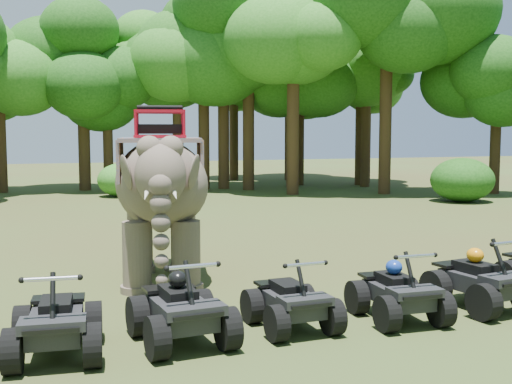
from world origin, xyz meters
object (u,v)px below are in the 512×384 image
at_px(atv_2, 291,292).
at_px(elephant, 161,194).
at_px(atv_3, 398,284).
at_px(atv_4, 481,272).
at_px(atv_1, 181,300).
at_px(atv_0, 55,312).

bearing_deg(atv_2, elephant, 106.06).
height_order(elephant, atv_3, elephant).
height_order(atv_3, atv_4, atv_4).
height_order(atv_2, atv_4, atv_4).
xyz_separation_m(atv_1, atv_3, (3.60, -0.11, -0.04)).
bearing_deg(atv_1, atv_4, -3.85).
relative_size(atv_2, atv_4, 0.90).
distance_m(elephant, atv_2, 4.29).
distance_m(atv_1, atv_3, 3.61).
relative_size(elephant, atv_2, 2.74).
xyz_separation_m(elephant, atv_1, (-0.55, -3.99, -1.16)).
xyz_separation_m(elephant, atv_2, (1.23, -3.92, -1.23)).
height_order(atv_1, atv_4, atv_4).
relative_size(elephant, atv_4, 2.46).
xyz_separation_m(atv_1, atv_2, (1.78, 0.07, -0.06)).
xyz_separation_m(atv_1, atv_4, (5.35, -0.01, 0.00)).
relative_size(atv_0, atv_4, 0.97).
bearing_deg(atv_2, atv_4, -2.60).
height_order(atv_2, atv_3, atv_3).
xyz_separation_m(atv_0, atv_2, (3.53, 0.03, -0.04)).
height_order(atv_1, atv_2, atv_1).
xyz_separation_m(elephant, atv_4, (4.81, -4.00, -1.16)).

